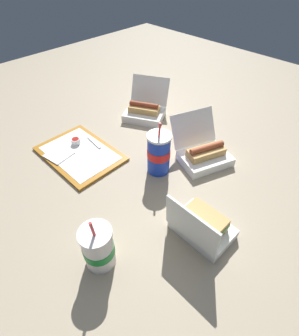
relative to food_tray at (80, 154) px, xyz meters
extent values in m
plane|color=gray|center=(0.30, 0.11, -0.01)|extent=(3.20, 3.20, 0.00)
cube|color=#A56619|center=(0.00, 0.00, 0.00)|extent=(0.37, 0.26, 0.01)
cube|color=white|center=(0.00, 0.00, 0.01)|extent=(0.33, 0.22, 0.00)
cylinder|color=white|center=(-0.07, 0.03, 0.02)|extent=(0.04, 0.04, 0.02)
cylinder|color=#9E140F|center=(-0.07, 0.03, 0.03)|extent=(0.03, 0.03, 0.01)
cube|color=white|center=(-0.05, -0.07, 0.01)|extent=(0.11, 0.11, 0.00)
cube|color=white|center=(-0.01, 0.09, 0.01)|extent=(0.11, 0.02, 0.00)
cube|color=white|center=(0.42, 0.35, 0.01)|extent=(0.21, 0.24, 0.04)
cube|color=white|center=(0.32, 0.39, 0.10)|extent=(0.15, 0.22, 0.14)
cube|color=tan|center=(0.42, 0.35, 0.05)|extent=(0.12, 0.17, 0.03)
cylinder|color=#9E4728|center=(0.42, 0.35, 0.07)|extent=(0.08, 0.15, 0.03)
cylinder|color=yellow|center=(0.42, 0.35, 0.08)|extent=(0.05, 0.12, 0.01)
cube|color=white|center=(0.63, 0.06, 0.01)|extent=(0.19, 0.14, 0.04)
cube|color=white|center=(0.62, -0.02, 0.10)|extent=(0.19, 0.02, 0.13)
cube|color=tan|center=(0.63, 0.06, 0.04)|extent=(0.14, 0.08, 0.02)
cube|color=#4C933D|center=(0.63, 0.06, 0.06)|extent=(0.14, 0.08, 0.01)
cube|color=tan|center=(0.63, 0.06, 0.08)|extent=(0.14, 0.08, 0.02)
cube|color=white|center=(-0.01, 0.41, 0.01)|extent=(0.24, 0.22, 0.04)
cube|color=white|center=(-0.06, 0.51, 0.10)|extent=(0.21, 0.15, 0.14)
cube|color=tan|center=(-0.01, 0.41, 0.05)|extent=(0.17, 0.13, 0.03)
cylinder|color=brown|center=(-0.01, 0.41, 0.07)|extent=(0.14, 0.09, 0.03)
cylinder|color=yellow|center=(-0.01, 0.41, 0.08)|extent=(0.12, 0.07, 0.01)
cylinder|color=white|center=(0.47, -0.24, 0.06)|extent=(0.09, 0.09, 0.14)
cylinder|color=#198C33|center=(0.47, -0.24, 0.06)|extent=(0.09, 0.09, 0.03)
cylinder|color=white|center=(0.47, -0.24, 0.14)|extent=(0.10, 0.10, 0.01)
cylinder|color=red|center=(0.48, -0.25, 0.18)|extent=(0.01, 0.01, 0.06)
cylinder|color=#1938B7|center=(0.31, 0.17, 0.08)|extent=(0.09, 0.09, 0.17)
cylinder|color=red|center=(0.31, 0.17, 0.09)|extent=(0.09, 0.09, 0.04)
cylinder|color=white|center=(0.31, 0.17, 0.17)|extent=(0.10, 0.10, 0.01)
cylinder|color=red|center=(0.32, 0.17, 0.20)|extent=(0.01, 0.01, 0.06)
camera|label=1|loc=(0.85, -0.42, 0.75)|focal=28.00mm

